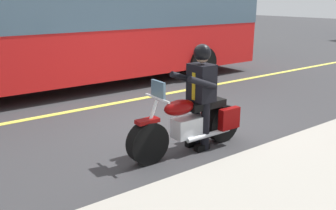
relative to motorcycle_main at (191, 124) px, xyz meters
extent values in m
plane|color=#333335|center=(-0.54, -1.21, -0.45)|extent=(80.00, 80.00, 0.00)
cube|color=#E5DB4C|center=(-0.54, -3.21, -0.45)|extent=(60.00, 0.16, 0.01)
cylinder|color=black|center=(0.85, 0.00, -0.12)|extent=(0.66, 0.20, 0.66)
cylinder|color=black|center=(-0.70, 0.00, -0.12)|extent=(0.66, 0.20, 0.66)
cube|color=silver|center=(0.05, 0.00, -0.03)|extent=(0.56, 0.28, 0.32)
ellipsoid|color=#720505|center=(0.25, 0.00, 0.33)|extent=(0.56, 0.28, 0.24)
cube|color=black|center=(-0.30, 0.00, 0.29)|extent=(0.70, 0.28, 0.12)
cube|color=#720505|center=(-0.65, 0.22, 0.03)|extent=(0.40, 0.12, 0.36)
cube|color=#720505|center=(-0.65, -0.22, 0.03)|extent=(0.40, 0.12, 0.36)
cylinder|color=silver|center=(0.83, 0.00, 0.15)|extent=(0.35, 0.05, 0.76)
cylinder|color=silver|center=(0.67, 0.00, 0.55)|extent=(0.04, 0.60, 0.04)
cube|color=#720505|center=(0.85, 0.00, 0.23)|extent=(0.36, 0.16, 0.06)
cylinder|color=silver|center=(-0.25, 0.16, -0.19)|extent=(0.90, 0.08, 0.08)
cube|color=slate|center=(0.65, 0.00, 0.67)|extent=(0.04, 0.32, 0.28)
cylinder|color=black|center=(-0.20, 0.12, -0.03)|extent=(0.14, 0.14, 0.84)
cube|color=black|center=(-0.14, 0.12, -0.40)|extent=(0.26, 0.11, 0.10)
cylinder|color=black|center=(-0.20, -0.12, -0.03)|extent=(0.14, 0.14, 0.84)
cube|color=black|center=(-0.14, -0.12, -0.40)|extent=(0.26, 0.11, 0.10)
cube|color=black|center=(-0.20, 0.00, 0.67)|extent=(0.32, 0.40, 0.60)
cube|color=#B28C14|center=(-0.04, 0.00, 0.63)|extent=(0.02, 0.07, 0.44)
cylinder|color=black|center=(-0.02, 0.22, 0.73)|extent=(0.55, 0.10, 0.28)
cylinder|color=black|center=(-0.02, -0.22, 0.73)|extent=(0.55, 0.10, 0.28)
sphere|color=tan|center=(-0.20, 0.00, 1.10)|extent=(0.22, 0.22, 0.22)
sphere|color=black|center=(-0.20, 0.00, 1.15)|extent=(0.28, 0.28, 0.28)
cube|color=red|center=(-0.62, -5.28, 1.32)|extent=(11.00, 2.50, 2.85)
cube|color=slate|center=(-0.62, -5.28, 1.65)|extent=(11.04, 2.52, 0.90)
cylinder|color=black|center=(-3.82, -4.08, 0.05)|extent=(1.00, 0.30, 1.00)
cylinder|color=black|center=(-3.82, -6.48, 0.05)|extent=(1.00, 0.30, 1.00)
cube|color=slate|center=(-7.32, -12.18, 1.55)|extent=(1.10, 0.06, 1.60)
cube|color=slate|center=(-2.81, -12.18, 1.55)|extent=(1.10, 0.06, 1.60)
camera|label=1|loc=(3.60, 4.27, 1.97)|focal=38.73mm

